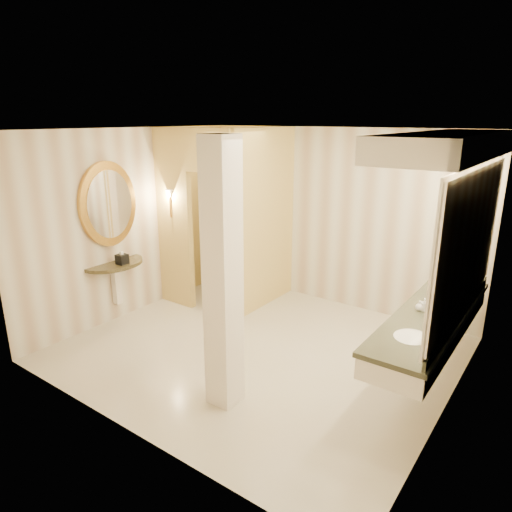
# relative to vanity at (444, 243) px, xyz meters

# --- Properties ---
(floor) EXTENTS (4.50, 4.50, 0.00)m
(floor) POSITION_rel_vanity_xyz_m (-1.98, -0.40, -1.63)
(floor) COLOR beige
(floor) RESTS_ON ground
(ceiling) EXTENTS (4.50, 4.50, 0.00)m
(ceiling) POSITION_rel_vanity_xyz_m (-1.98, -0.40, 1.07)
(ceiling) COLOR silver
(ceiling) RESTS_ON wall_back
(wall_back) EXTENTS (4.50, 0.02, 2.70)m
(wall_back) POSITION_rel_vanity_xyz_m (-1.98, 1.60, -0.28)
(wall_back) COLOR beige
(wall_back) RESTS_ON floor
(wall_front) EXTENTS (4.50, 0.02, 2.70)m
(wall_front) POSITION_rel_vanity_xyz_m (-1.98, -2.40, -0.28)
(wall_front) COLOR beige
(wall_front) RESTS_ON floor
(wall_left) EXTENTS (0.02, 4.00, 2.70)m
(wall_left) POSITION_rel_vanity_xyz_m (-4.23, -0.40, -0.28)
(wall_left) COLOR beige
(wall_left) RESTS_ON floor
(wall_right) EXTENTS (0.02, 4.00, 2.70)m
(wall_right) POSITION_rel_vanity_xyz_m (0.27, -0.40, -0.28)
(wall_right) COLOR beige
(wall_right) RESTS_ON floor
(toilet_closet) EXTENTS (1.50, 1.55, 2.70)m
(toilet_closet) POSITION_rel_vanity_xyz_m (-3.11, 0.56, -0.24)
(toilet_closet) COLOR #E8D879
(toilet_closet) RESTS_ON floor
(wall_sconce) EXTENTS (0.14, 0.14, 0.42)m
(wall_sconce) POSITION_rel_vanity_xyz_m (-3.90, 0.03, 0.10)
(wall_sconce) COLOR gold
(wall_sconce) RESTS_ON toilet_closet
(vanity) EXTENTS (0.75, 2.72, 2.09)m
(vanity) POSITION_rel_vanity_xyz_m (0.00, 0.00, 0.00)
(vanity) COLOR white
(vanity) RESTS_ON floor
(console_shelf) EXTENTS (0.90, 0.90, 1.90)m
(console_shelf) POSITION_rel_vanity_xyz_m (-4.19, -0.85, -0.29)
(console_shelf) COLOR black
(console_shelf) RESTS_ON floor
(pillar) EXTENTS (0.29, 0.29, 2.70)m
(pillar) POSITION_rel_vanity_xyz_m (-1.63, -1.49, -0.28)
(pillar) COLOR white
(pillar) RESTS_ON floor
(tissue_box) EXTENTS (0.14, 0.14, 0.14)m
(tissue_box) POSITION_rel_vanity_xyz_m (-4.01, -0.84, -0.69)
(tissue_box) COLOR black
(tissue_box) RESTS_ON console_shelf
(toilet) EXTENTS (0.54, 0.77, 0.72)m
(toilet) POSITION_rel_vanity_xyz_m (-3.61, 1.35, -1.27)
(toilet) COLOR white
(toilet) RESTS_ON floor
(soap_bottle_a) EXTENTS (0.08, 0.09, 0.14)m
(soap_bottle_a) POSITION_rel_vanity_xyz_m (-0.11, -0.01, -0.68)
(soap_bottle_a) COLOR beige
(soap_bottle_a) RESTS_ON vanity
(soap_bottle_b) EXTENTS (0.11, 0.11, 0.11)m
(soap_bottle_b) POSITION_rel_vanity_xyz_m (-0.15, -0.03, -0.70)
(soap_bottle_b) COLOR silver
(soap_bottle_b) RESTS_ON vanity
(soap_bottle_c) EXTENTS (0.08, 0.08, 0.20)m
(soap_bottle_c) POSITION_rel_vanity_xyz_m (-0.01, -0.19, -0.66)
(soap_bottle_c) COLOR #C6B28C
(soap_bottle_c) RESTS_ON vanity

